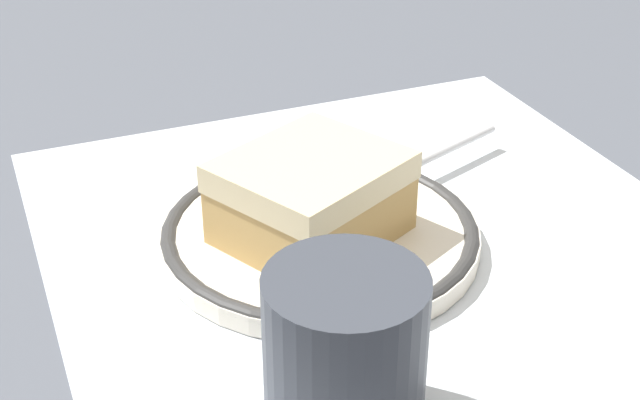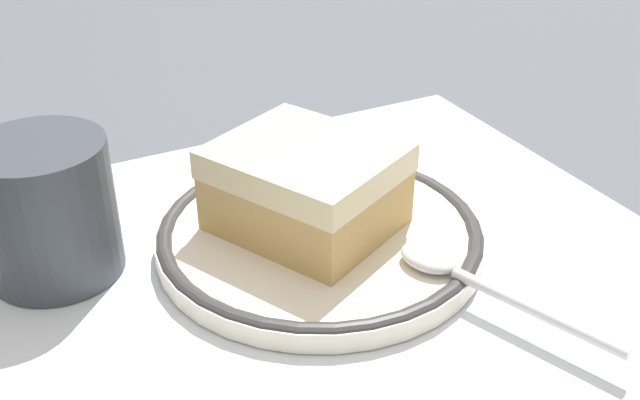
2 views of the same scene
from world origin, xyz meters
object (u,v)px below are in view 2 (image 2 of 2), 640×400
object	(u,v)px
plate	(320,235)
spoon	(461,273)
cake_slice	(306,187)
cup	(49,217)

from	to	relation	value
plate	spoon	bearing A→B (deg)	28.23
plate	cake_slice	bearing A→B (deg)	-145.85
plate	cake_slice	world-z (taller)	cake_slice
spoon	plate	bearing A→B (deg)	-151.77
cake_slice	cup	bearing A→B (deg)	-105.82
plate	cake_slice	xyz separation A→B (m)	(-0.01, -0.01, 0.03)
spoon	cup	size ratio (longest dim) A/B	1.60
plate	cup	world-z (taller)	cup
spoon	cake_slice	bearing A→B (deg)	-151.23
plate	spoon	distance (m)	0.09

